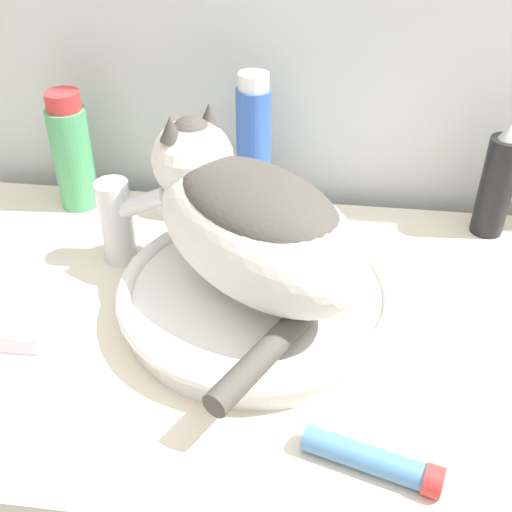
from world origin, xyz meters
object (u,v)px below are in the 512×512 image
(faucet, at_px, (121,219))
(mouthwash_bottle, at_px, (72,153))
(cream_tube, at_px, (374,460))
(hairspray_can_black, at_px, (497,184))
(cat, at_px, (250,219))
(shampoo_bottle_tall, at_px, (254,151))
(soap_bar, at_px, (17,333))

(faucet, height_order, mouthwash_bottle, mouthwash_bottle)
(faucet, xyz_separation_m, cream_tube, (0.33, -0.30, -0.06))
(hairspray_can_black, distance_m, cream_tube, 0.48)
(mouthwash_bottle, xyz_separation_m, cream_tube, (0.45, -0.44, -0.08))
(hairspray_can_black, distance_m, mouthwash_bottle, 0.63)
(cat, relative_size, shampoo_bottle_tall, 1.70)
(cat, height_order, faucet, cat)
(cream_tube, bearing_deg, soap_bar, 162.78)
(mouthwash_bottle, bearing_deg, soap_bar, -83.56)
(soap_bar, bearing_deg, cat, 20.11)
(hairspray_can_black, relative_size, mouthwash_bottle, 0.93)
(hairspray_can_black, xyz_separation_m, cream_tube, (-0.18, -0.44, -0.07))
(faucet, height_order, soap_bar, faucet)
(faucet, bearing_deg, hairspray_can_black, 38.83)
(faucet, relative_size, hairspray_can_black, 0.81)
(cat, distance_m, shampoo_bottle_tall, 0.22)
(soap_bar, bearing_deg, cream_tube, -17.22)
(mouthwash_bottle, bearing_deg, shampoo_bottle_tall, 0.00)
(hairspray_can_black, xyz_separation_m, shampoo_bottle_tall, (-0.35, 0.00, 0.03))
(hairspray_can_black, distance_m, shampoo_bottle_tall, 0.35)
(hairspray_can_black, bearing_deg, mouthwash_bottle, 180.00)
(shampoo_bottle_tall, bearing_deg, mouthwash_bottle, 180.00)
(faucet, relative_size, shampoo_bottle_tall, 0.62)
(cream_tube, xyz_separation_m, soap_bar, (-0.42, 0.13, -0.00))
(cat, bearing_deg, faucet, 19.80)
(faucet, bearing_deg, cream_tube, -18.76)
(mouthwash_bottle, relative_size, soap_bar, 2.70)
(cat, height_order, mouthwash_bottle, cat)
(cream_tube, bearing_deg, hairspray_can_black, 68.31)
(faucet, distance_m, mouthwash_bottle, 0.18)
(cat, relative_size, cream_tube, 2.77)
(faucet, bearing_deg, soap_bar, -91.78)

